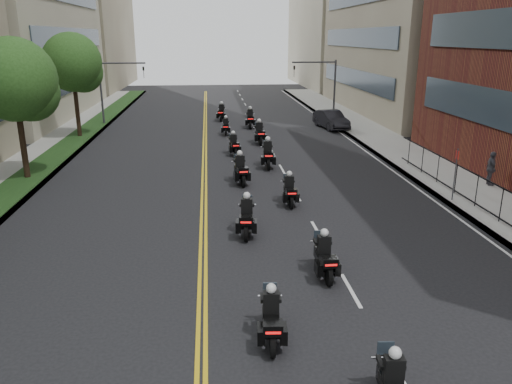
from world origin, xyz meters
TOP-DOWN VIEW (x-y plane):
  - sidewalk_right at (12.00, 25.00)m, footprint 4.00×90.00m
  - sidewalk_left at (-12.00, 25.00)m, footprint 4.00×90.00m
  - grass_strip at (-11.20, 25.00)m, footprint 2.00×90.00m
  - building_right_far at (21.50, 78.00)m, footprint 15.00×28.00m
  - traffic_signal_right at (9.54, 42.00)m, footprint 4.09×0.20m
  - traffic_signal_left at (-9.54, 42.00)m, footprint 4.09×0.20m
  - motorcycle_2 at (0.37, 7.56)m, footprint 0.55×2.15m
  - motorcycle_3 at (2.57, 11.08)m, footprint 0.50×2.20m
  - motorcycle_4 at (0.30, 14.97)m, footprint 0.67×2.35m
  - motorcycle_5 at (2.60, 18.54)m, footprint 0.50×2.17m
  - motorcycle_6 at (0.52, 22.26)m, footprint 0.70×2.44m
  - motorcycle_7 at (2.40, 25.62)m, footprint 0.64×2.54m
  - motorcycle_8 at (0.51, 29.11)m, footprint 0.63×2.19m
  - motorcycle_9 at (2.60, 32.57)m, footprint 0.58×2.50m
  - motorcycle_10 at (0.26, 36.40)m, footprint 0.52×2.09m
  - motorcycle_11 at (2.47, 39.36)m, footprint 0.61×2.54m
  - motorcycle_12 at (0.11, 43.50)m, footprint 0.71×2.42m
  - parked_sedan at (9.40, 38.38)m, footprint 2.40×4.91m
  - pedestrian_c at (13.50, 20.20)m, footprint 0.63×1.12m

SIDE VIEW (x-z plane):
  - sidewalk_right at x=12.00m, z-range 0.00..0.15m
  - sidewalk_left at x=-12.00m, z-range 0.00..0.15m
  - grass_strip at x=-11.20m, z-range 0.15..0.19m
  - motorcycle_10 at x=0.26m, z-range -0.16..1.38m
  - motorcycle_2 at x=0.37m, z-range -0.17..1.42m
  - motorcycle_5 at x=2.60m, z-range -0.17..1.43m
  - motorcycle_8 at x=0.51m, z-range -0.17..1.45m
  - motorcycle_3 at x=2.57m, z-range -0.17..1.46m
  - motorcycle_4 at x=0.30m, z-range -0.18..1.55m
  - motorcycle_12 at x=0.11m, z-range -0.19..1.60m
  - motorcycle_6 at x=0.52m, z-range -0.19..1.61m
  - motorcycle_9 at x=2.60m, z-range -0.19..1.65m
  - motorcycle_7 at x=2.40m, z-range -0.20..1.68m
  - motorcycle_11 at x=2.47m, z-range -0.20..1.68m
  - parked_sedan at x=9.40m, z-range 0.00..1.55m
  - pedestrian_c at x=13.50m, z-range 0.15..1.94m
  - traffic_signal_right at x=9.54m, z-range 0.90..6.50m
  - traffic_signal_left at x=-9.54m, z-range 0.90..6.50m
  - building_right_far at x=21.50m, z-range 0.00..26.00m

